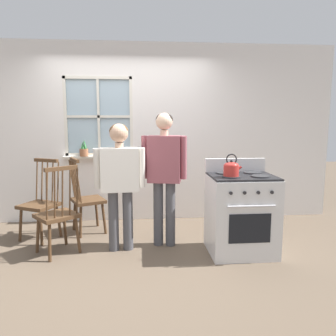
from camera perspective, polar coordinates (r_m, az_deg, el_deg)
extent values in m
plane|color=brown|center=(3.98, -7.33, -14.66)|extent=(16.00, 16.00, 0.00)
cube|color=white|center=(5.27, 11.18, 6.00)|extent=(3.13, 0.06, 2.70)
cube|color=white|center=(5.20, -11.60, -3.40)|extent=(1.01, 0.06, 1.02)
cube|color=white|center=(5.18, -12.26, 18.13)|extent=(1.01, 0.06, 0.51)
cube|color=silver|center=(5.05, -11.87, 1.90)|extent=(1.07, 0.10, 0.03)
cube|color=#9EB7C6|center=(5.11, -11.95, 8.77)|extent=(0.95, 0.01, 1.12)
cube|color=silver|center=(5.08, -11.99, 8.77)|extent=(0.04, 0.02, 1.18)
cube|color=silver|center=(5.08, -11.99, 8.77)|extent=(1.01, 0.02, 0.04)
cube|color=silver|center=(5.16, -17.43, 8.56)|extent=(0.04, 0.03, 1.18)
cube|color=silver|center=(5.04, -6.42, 8.90)|extent=(0.04, 0.03, 1.18)
cube|color=silver|center=(5.12, -12.19, 15.16)|extent=(1.01, 0.03, 0.04)
cube|color=silver|center=(5.10, -11.80, 2.37)|extent=(1.01, 0.03, 0.04)
cube|color=#4C331E|center=(4.60, -21.55, -6.09)|extent=(0.56, 0.55, 0.04)
cylinder|color=#4C331E|center=(4.67, -24.29, -9.04)|extent=(0.09, 0.06, 0.43)
cylinder|color=#4C331E|center=(4.44, -21.23, -9.77)|extent=(0.06, 0.09, 0.43)
cylinder|color=#4C331E|center=(4.88, -21.55, -8.13)|extent=(0.06, 0.09, 0.43)
cylinder|color=#4C331E|center=(4.66, -18.50, -8.76)|extent=(0.09, 0.06, 0.43)
cylinder|color=#4C331E|center=(4.78, -21.88, -2.15)|extent=(0.05, 0.08, 0.56)
cylinder|color=#4C331E|center=(4.72, -21.10, -2.24)|extent=(0.05, 0.08, 0.56)
cylinder|color=#4C331E|center=(4.66, -20.29, -2.33)|extent=(0.05, 0.08, 0.56)
cylinder|color=#4C331E|center=(4.60, -19.47, -2.42)|extent=(0.05, 0.08, 0.56)
cylinder|color=#4C331E|center=(4.54, -18.62, -2.51)|extent=(0.05, 0.08, 0.56)
cube|color=#4C331E|center=(4.62, -20.48, 1.26)|extent=(0.36, 0.21, 0.04)
cube|color=#4C331E|center=(4.68, -13.69, -5.50)|extent=(0.54, 0.55, 0.04)
cylinder|color=#4C331E|center=(4.63, -11.09, -8.61)|extent=(0.09, 0.06, 0.43)
cylinder|color=#4C331E|center=(4.94, -12.32, -7.56)|extent=(0.06, 0.09, 0.43)
cylinder|color=#4C331E|center=(4.54, -14.97, -9.05)|extent=(0.06, 0.09, 0.43)
cylinder|color=#4C331E|center=(4.86, -15.97, -7.95)|extent=(0.09, 0.06, 0.43)
cylinder|color=#4C331E|center=(4.41, -15.32, -2.69)|extent=(0.08, 0.05, 0.56)
cylinder|color=#4C331E|center=(4.49, -15.59, -2.50)|extent=(0.08, 0.05, 0.56)
cylinder|color=#4C331E|center=(4.58, -15.86, -2.31)|extent=(0.08, 0.05, 0.56)
cylinder|color=#4C331E|center=(4.67, -16.11, -2.12)|extent=(0.08, 0.05, 0.56)
cylinder|color=#4C331E|center=(4.75, -16.36, -1.95)|extent=(0.08, 0.05, 0.56)
cube|color=#4C331E|center=(4.54, -16.01, 1.34)|extent=(0.19, 0.36, 0.04)
cube|color=#4C331E|center=(4.05, -18.80, -7.86)|extent=(0.58, 0.57, 0.04)
cylinder|color=#4C331E|center=(4.33, -17.50, -10.03)|extent=(0.06, 0.09, 0.43)
cylinder|color=#4C331E|center=(4.20, -21.73, -10.82)|extent=(0.09, 0.06, 0.43)
cylinder|color=#4C331E|center=(4.06, -15.45, -11.19)|extent=(0.09, 0.06, 0.43)
cylinder|color=#4C331E|center=(3.92, -19.91, -12.10)|extent=(0.06, 0.09, 0.43)
cylinder|color=#4C331E|center=(3.92, -15.54, -4.07)|extent=(0.06, 0.07, 0.56)
cylinder|color=#4C331E|center=(3.88, -16.72, -4.25)|extent=(0.06, 0.07, 0.56)
cylinder|color=#4C331E|center=(3.84, -17.91, -4.42)|extent=(0.06, 0.07, 0.56)
cylinder|color=#4C331E|center=(3.80, -19.13, -4.60)|extent=(0.06, 0.07, 0.56)
cylinder|color=#4C331E|center=(3.76, -20.38, -4.79)|extent=(0.06, 0.07, 0.56)
cube|color=#4C331E|center=(3.78, -18.11, -0.08)|extent=(0.32, 0.27, 0.04)
cylinder|color=#4C4C51|center=(4.00, -9.46, -9.06)|extent=(0.12, 0.12, 0.72)
cylinder|color=#4C4C51|center=(4.00, -7.00, -9.00)|extent=(0.12, 0.12, 0.72)
cube|color=white|center=(3.86, -8.42, -0.27)|extent=(0.45, 0.24, 0.51)
cylinder|color=white|center=(3.84, -12.27, -0.10)|extent=(0.08, 0.11, 0.47)
cylinder|color=white|center=(3.85, -4.58, 0.07)|extent=(0.08, 0.11, 0.47)
cylinder|color=tan|center=(3.83, -8.51, 3.95)|extent=(0.10, 0.10, 0.06)
sphere|color=tan|center=(3.82, -8.56, 6.03)|extent=(0.22, 0.22, 0.22)
ellipsoid|color=brown|center=(3.84, -8.56, 6.33)|extent=(0.22, 0.22, 0.18)
cylinder|color=#4C4C51|center=(4.10, -1.70, -7.93)|extent=(0.12, 0.12, 0.80)
cylinder|color=#4C4C51|center=(4.08, 0.42, -8.00)|extent=(0.12, 0.12, 0.80)
cube|color=#934C56|center=(3.96, -0.66, 1.56)|extent=(0.43, 0.28, 0.56)
cylinder|color=#934C56|center=(3.97, -4.06, 1.89)|extent=(0.10, 0.12, 0.52)
cylinder|color=#934C56|center=(3.91, 2.72, 1.81)|extent=(0.10, 0.12, 0.52)
cylinder|color=beige|center=(3.93, -0.67, 6.14)|extent=(0.10, 0.10, 0.07)
sphere|color=beige|center=(3.93, -0.67, 8.11)|extent=(0.20, 0.20, 0.20)
ellipsoid|color=black|center=(3.94, -0.64, 8.38)|extent=(0.21, 0.21, 0.17)
cube|color=silver|center=(3.96, 12.56, -8.01)|extent=(0.74, 0.64, 0.90)
cube|color=black|center=(3.85, 12.78, -1.40)|extent=(0.73, 0.61, 0.02)
cylinder|color=#2D2D30|center=(3.68, 10.91, -1.51)|extent=(0.20, 0.20, 0.02)
cylinder|color=#2D2D30|center=(3.79, 15.79, -1.40)|extent=(0.20, 0.20, 0.02)
cylinder|color=#2D2D30|center=(3.93, 9.90, -0.88)|extent=(0.20, 0.20, 0.02)
cylinder|color=#2D2D30|center=(4.02, 14.50, -0.80)|extent=(0.20, 0.20, 0.02)
cube|color=silver|center=(4.11, 11.60, 0.54)|extent=(0.74, 0.06, 0.16)
cube|color=black|center=(3.68, 14.07, -10.20)|extent=(0.46, 0.01, 0.32)
cylinder|color=silver|center=(3.59, 14.33, -6.48)|extent=(0.52, 0.02, 0.02)
cylinder|color=#232326|center=(3.50, 10.89, -4.32)|extent=(0.04, 0.02, 0.04)
cylinder|color=#232326|center=(3.54, 13.20, -4.24)|extent=(0.04, 0.02, 0.04)
cylinder|color=#232326|center=(3.59, 15.46, -4.15)|extent=(0.04, 0.02, 0.04)
cylinder|color=#232326|center=(3.65, 17.66, -4.06)|extent=(0.04, 0.02, 0.04)
cylinder|color=red|center=(3.67, 10.94, -0.45)|extent=(0.17, 0.17, 0.12)
ellipsoid|color=red|center=(3.66, 10.97, 0.48)|extent=(0.16, 0.16, 0.07)
sphere|color=black|center=(3.66, 10.99, 1.18)|extent=(0.03, 0.03, 0.03)
cylinder|color=red|center=(3.69, 12.16, -0.15)|extent=(0.08, 0.03, 0.07)
torus|color=black|center=(3.65, 11.00, 1.49)|extent=(0.12, 0.01, 0.12)
cylinder|color=#935B3D|center=(5.06, -14.44, 2.63)|extent=(0.13, 0.13, 0.11)
cylinder|color=#33261C|center=(5.06, -14.45, 3.16)|extent=(0.11, 0.11, 0.01)
cone|color=#2D7038|center=(5.06, -14.28, 4.01)|extent=(0.05, 0.04, 0.14)
cone|color=#2D7038|center=(5.07, -14.41, 3.59)|extent=(0.04, 0.05, 0.06)
cone|color=#2D7038|center=(5.07, -14.63, 3.92)|extent=(0.07, 0.06, 0.13)
cone|color=#2D7038|center=(5.05, -14.69, 3.84)|extent=(0.05, 0.04, 0.11)
cone|color=#2D7038|center=(5.04, -14.53, 3.58)|extent=(0.04, 0.05, 0.07)
cone|color=#2D7038|center=(5.04, -14.34, 4.02)|extent=(0.07, 0.06, 0.15)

